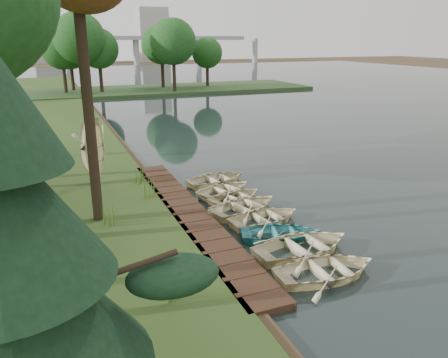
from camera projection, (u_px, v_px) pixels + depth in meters
name	position (u px, v px, depth m)	size (l,w,h in m)	color
ground	(222.00, 213.00, 20.44)	(300.00, 300.00, 0.00)	#3D2F1D
water	(404.00, 112.00, 48.80)	(130.00, 200.00, 0.05)	black
boardwalk	(190.00, 215.00, 19.82)	(1.60, 16.00, 0.30)	#362115
peninsula	(150.00, 90.00, 67.33)	(50.00, 14.00, 0.45)	#29441E
far_trees	(125.00, 48.00, 64.24)	(45.60, 5.60, 8.80)	black
bridge	(110.00, 41.00, 128.52)	(95.90, 4.00, 8.60)	#A5A5A0
building_a	(153.00, 35.00, 151.89)	(10.00, 8.00, 18.00)	#A5A5A0
building_b	(46.00, 44.00, 144.71)	(8.00, 8.00, 12.00)	#A5A5A0
rowboat_0	(327.00, 267.00, 14.74)	(2.64, 3.69, 0.76)	beige
rowboat_1	(304.00, 244.00, 16.36)	(2.86, 4.00, 0.83)	beige
rowboat_2	(281.00, 231.00, 17.58)	(2.33, 3.26, 0.68)	teal
rowboat_3	(265.00, 216.00, 19.11)	(2.45, 3.42, 0.71)	beige
rowboat_4	(245.00, 205.00, 20.32)	(2.61, 3.65, 0.76)	beige
rowboat_5	(236.00, 195.00, 21.76)	(2.17, 3.04, 0.63)	beige
rowboat_6	(225.00, 188.00, 22.70)	(2.33, 3.26, 0.67)	beige
rowboat_7	(217.00, 178.00, 24.33)	(2.52, 3.53, 0.73)	beige
stored_rowboat	(96.00, 176.00, 23.69)	(2.51, 3.52, 0.73)	beige
pine_tree	(7.00, 250.00, 5.92)	(3.80, 3.80, 7.81)	black
reeds_0	(172.00, 282.00, 13.14)	(0.60, 0.60, 1.04)	#3F661E
reeds_1	(108.00, 215.00, 18.27)	(0.60, 0.60, 0.91)	#3F661E
reeds_2	(149.00, 186.00, 21.62)	(0.60, 0.60, 1.03)	#3F661E
reeds_3	(141.00, 173.00, 23.68)	(0.60, 0.60, 1.09)	#3F661E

